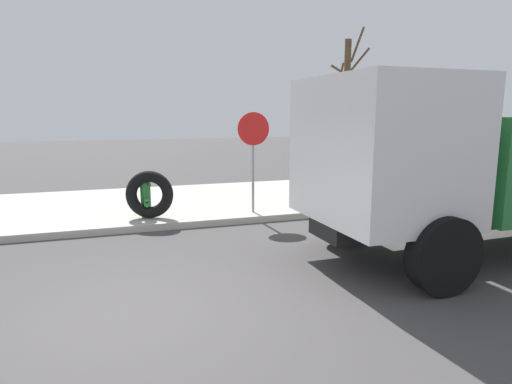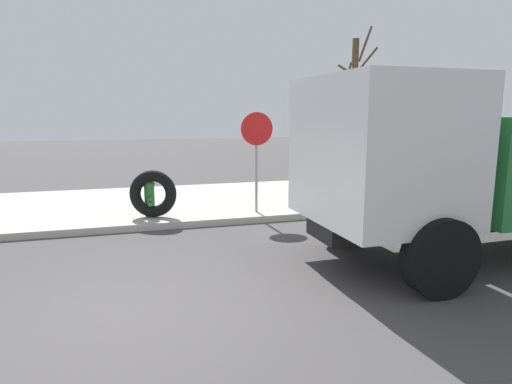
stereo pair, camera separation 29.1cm
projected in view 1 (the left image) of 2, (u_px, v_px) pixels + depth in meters
ground_plane at (130, 319)px, 5.27m from camera, size 80.00×80.00×0.00m
sidewalk_curb at (118, 207)px, 11.33m from camera, size 36.00×5.00×0.15m
fire_hydrant at (146, 197)px, 9.85m from camera, size 0.26×0.59×0.85m
loose_tire at (150, 194)px, 9.69m from camera, size 1.10×0.59×1.07m
stop_sign at (253, 143)px, 10.09m from camera, size 0.76×0.08×2.34m
dump_truck_green at (493, 163)px, 7.58m from camera, size 7.05×2.91×3.00m
bare_tree at (347, 109)px, 13.40m from camera, size 1.58×1.59×4.84m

